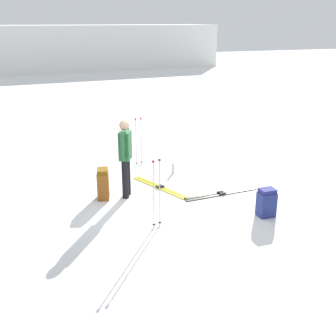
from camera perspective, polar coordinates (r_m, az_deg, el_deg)
The scene contains 10 objects.
ground_plane at distance 9.07m, azimuth 0.00°, elevation -4.17°, with size 80.00×80.00×0.00m, color white.
distant_snow_ridge at distance 34.98m, azimuth -9.79°, elevation 15.93°, with size 19.12×5.00×3.31m, color white.
skier_standing at distance 8.91m, azimuth -5.82°, elevation 1.85°, with size 0.35×0.52×1.70m.
ski_pair_near at distance 9.36m, azimuth 7.26°, elevation -3.48°, with size 1.78×0.29×0.05m.
ski_pair_far at distance 9.63m, azimuth -1.09°, elevation -2.64°, with size 0.84×1.69×0.05m.
backpack_large_dark at distance 8.40m, azimuth 13.25°, elevation -4.63°, with size 0.33×0.26×0.57m.
backpack_bright at distance 9.07m, azimuth -8.83°, elevation -2.17°, with size 0.32×0.41×0.67m.
ski_poles_planted_near at distance 10.98m, azimuth -4.02°, elevation 3.95°, with size 0.22×0.12×1.27m.
ski_poles_planted_far at distance 7.59m, azimuth -1.56°, elevation -3.04°, with size 0.20×0.11×1.32m.
thermos_bottle at distance 10.48m, azimuth 0.67°, elevation -0.09°, with size 0.07×0.07×0.26m, color #B6AEC6.
Camera 1 is at (-2.77, -7.83, 3.63)m, focal length 44.78 mm.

